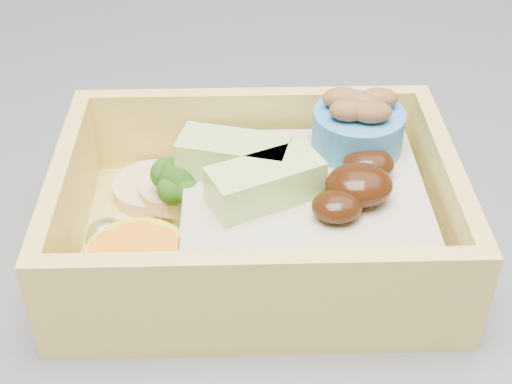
{
  "coord_description": "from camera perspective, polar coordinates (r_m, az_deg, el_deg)",
  "views": [
    {
      "loc": [
        -0.03,
        -0.42,
        1.19
      ],
      "look_at": [
        -0.03,
        -0.13,
        0.96
      ],
      "focal_mm": 50.0,
      "sensor_mm": 36.0,
      "label": 1
    }
  ],
  "objects": [
    {
      "name": "bento_box",
      "position": [
        0.38,
        0.94,
        -1.41
      ],
      "size": [
        0.21,
        0.15,
        0.08
      ],
      "rotation": [
        0.0,
        0.0,
        0.0
      ],
      "color": "#E7CD5F",
      "rests_on": "island"
    }
  ]
}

